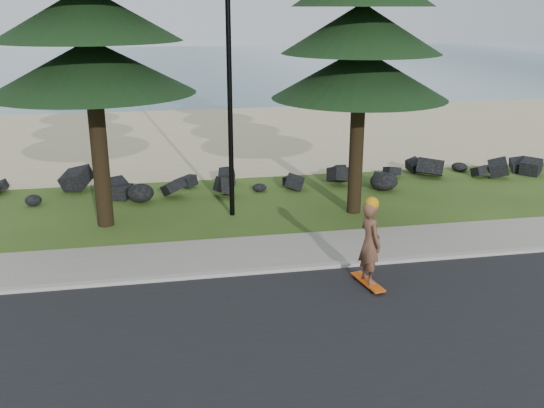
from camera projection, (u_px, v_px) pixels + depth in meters
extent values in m
plane|color=#2E4716|center=(249.00, 258.00, 14.37)|extent=(160.00, 160.00, 0.00)
cube|color=black|center=(289.00, 362.00, 10.17)|extent=(160.00, 7.00, 0.02)
cube|color=#AAA399|center=(255.00, 272.00, 13.52)|extent=(160.00, 0.20, 0.10)
cube|color=gray|center=(248.00, 253.00, 14.55)|extent=(160.00, 2.00, 0.08)
cube|color=beige|center=(202.00, 136.00, 27.92)|extent=(160.00, 15.00, 0.01)
cube|color=#3B6672|center=(175.00, 64.00, 62.01)|extent=(160.00, 58.00, 0.01)
cylinder|color=black|center=(229.00, 73.00, 16.12)|extent=(0.14, 0.14, 8.00)
cube|color=#DB4E0C|center=(368.00, 282.00, 12.90)|extent=(0.45, 1.09, 0.04)
imported|color=brown|center=(370.00, 242.00, 12.62)|extent=(0.54, 0.71, 1.77)
sphere|color=orange|center=(372.00, 204.00, 12.35)|extent=(0.28, 0.28, 0.28)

